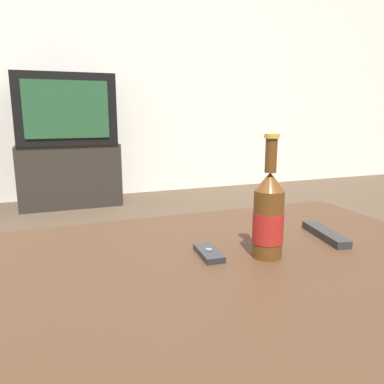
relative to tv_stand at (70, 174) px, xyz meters
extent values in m
cube|color=silver|center=(0.25, 0.30, 1.03)|extent=(8.00, 0.05, 2.60)
cube|color=#422B1C|center=(0.25, -2.72, 0.19)|extent=(1.12, 0.83, 0.04)
cylinder|color=#382417|center=(-0.25, -2.37, -0.05)|extent=(0.07, 0.07, 0.43)
cylinder|color=#382417|center=(0.75, -2.37, -0.05)|extent=(0.07, 0.07, 0.43)
cube|color=#28231E|center=(0.00, 0.00, 0.00)|extent=(0.84, 0.45, 0.54)
cube|color=black|center=(0.00, 0.00, 0.56)|extent=(0.79, 0.48, 0.58)
cube|color=#234C2D|center=(0.00, -0.24, 0.56)|extent=(0.65, 0.01, 0.45)
cylinder|color=#563314|center=(0.32, -2.73, 0.28)|extent=(0.07, 0.07, 0.16)
cylinder|color=maroon|center=(0.32, -2.73, 0.28)|extent=(0.07, 0.07, 0.07)
cone|color=#563314|center=(0.32, -2.73, 0.38)|extent=(0.07, 0.07, 0.04)
cylinder|color=#563314|center=(0.32, -2.73, 0.44)|extent=(0.03, 0.03, 0.08)
cylinder|color=#B79333|center=(0.32, -2.73, 0.48)|extent=(0.03, 0.03, 0.01)
cube|color=#232328|center=(0.19, -2.67, 0.21)|extent=(0.05, 0.11, 0.01)
cylinder|color=slate|center=(0.19, -2.67, 0.22)|extent=(0.02, 0.02, 0.00)
cube|color=#282828|center=(0.54, -2.66, 0.22)|extent=(0.07, 0.19, 0.02)
camera|label=1|loc=(-0.13, -3.43, 0.53)|focal=35.00mm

